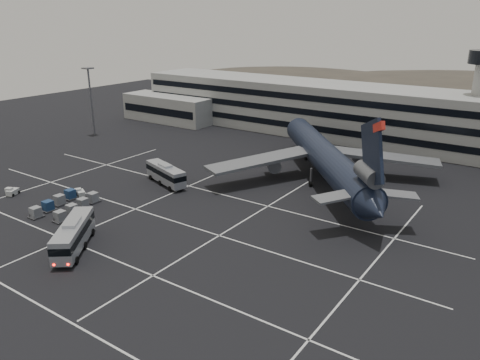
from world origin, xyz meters
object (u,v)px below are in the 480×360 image
object	(u,v)px
bus_far	(166,173)
bus_near	(73,234)
trijet_main	(326,158)
tug_a	(12,192)
uld_cluster	(66,205)

from	to	relation	value
bus_far	bus_near	bearing A→B (deg)	-144.43
trijet_main	tug_a	size ratio (longest dim) A/B	17.63
trijet_main	tug_a	world-z (taller)	trijet_main
bus_near	uld_cluster	distance (m)	15.78
trijet_main	bus_far	xyz separation A→B (m)	(-25.40, -18.12, -3.01)
bus_far	uld_cluster	xyz separation A→B (m)	(-5.21, -19.19, -1.37)
bus_far	uld_cluster	bearing A→B (deg)	-176.26
bus_near	bus_far	size ratio (longest dim) A/B	0.98
bus_near	tug_a	distance (m)	28.24
trijet_main	uld_cluster	xyz separation A→B (m)	(-30.60, -37.31, -4.38)
trijet_main	bus_near	size ratio (longest dim) A/B	4.08
trijet_main	bus_near	distance (m)	48.73
bus_near	bus_far	bearing A→B (deg)	69.13
bus_near	uld_cluster	size ratio (longest dim) A/B	0.95
trijet_main	bus_far	bearing A→B (deg)	175.01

